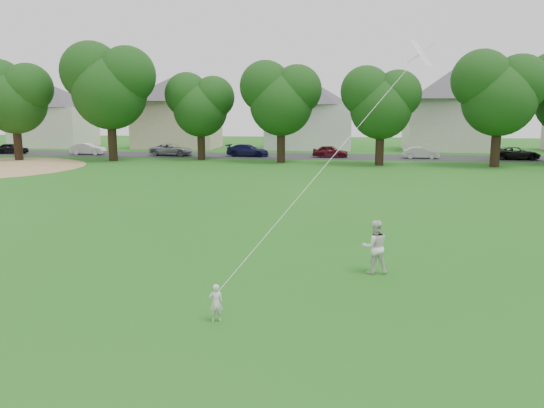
# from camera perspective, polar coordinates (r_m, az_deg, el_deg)

# --- Properties ---
(ground) EXTENTS (160.00, 160.00, 0.00)m
(ground) POSITION_cam_1_polar(r_m,az_deg,el_deg) (12.68, -10.81, -11.68)
(ground) COLOR #195B14
(ground) RESTS_ON ground
(street) EXTENTS (90.00, 7.00, 0.01)m
(street) POSITION_cam_1_polar(r_m,az_deg,el_deg) (53.50, 3.29, 5.15)
(street) COLOR #2D2D30
(street) RESTS_ON ground
(toddler) EXTENTS (0.37, 0.30, 0.87)m
(toddler) POSITION_cam_1_polar(r_m,az_deg,el_deg) (12.05, -6.05, -10.52)
(toddler) COLOR silver
(toddler) RESTS_ON ground
(older_boy) EXTENTS (0.87, 0.74, 1.56)m
(older_boy) POSITION_cam_1_polar(r_m,az_deg,el_deg) (15.55, 10.99, -4.55)
(older_boy) COLOR silver
(older_boy) RESTS_ON ground
(kite) EXTENTS (3.13, 4.58, 11.25)m
(kite) POSITION_cam_1_polar(r_m,az_deg,el_deg) (14.98, 7.26, 5.90)
(kite) COLOR white
(kite) RESTS_ON ground
(tree_row) EXTENTS (82.93, 8.77, 10.96)m
(tree_row) POSITION_cam_1_polar(r_m,az_deg,el_deg) (46.74, 2.96, 12.16)
(tree_row) COLOR black
(tree_row) RESTS_ON ground
(parked_cars) EXTENTS (73.15, 2.17, 1.23)m
(parked_cars) POSITION_cam_1_polar(r_m,az_deg,el_deg) (52.32, 6.71, 5.63)
(parked_cars) COLOR black
(parked_cars) RESTS_ON ground
(house_row) EXTENTS (76.97, 14.22, 10.58)m
(house_row) POSITION_cam_1_polar(r_m,az_deg,el_deg) (63.20, 5.50, 10.62)
(house_row) COLOR silver
(house_row) RESTS_ON ground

